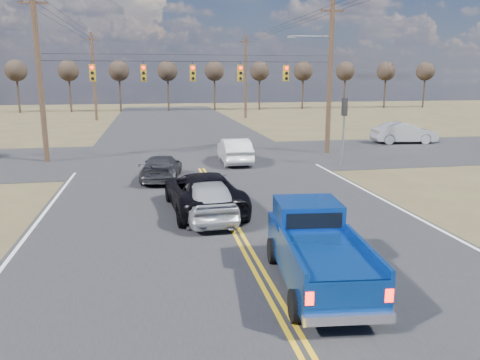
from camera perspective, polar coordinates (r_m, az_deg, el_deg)
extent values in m
plane|color=brown|center=(13.12, 1.86, -10.35)|extent=(160.00, 160.00, 0.00)
cube|color=#28282B|center=(22.54, -3.67, -0.58)|extent=(14.00, 120.00, 0.02)
cube|color=#28282B|center=(30.34, -5.55, 2.79)|extent=(120.00, 12.00, 0.02)
cylinder|color=#473323|center=(30.46, -23.22, 11.35)|extent=(0.32, 0.32, 10.00)
cube|color=#473323|center=(30.73, -23.93, 19.18)|extent=(1.60, 0.12, 0.12)
cylinder|color=#473323|center=(31.99, 10.89, 12.13)|extent=(0.32, 0.32, 10.00)
cube|color=#473323|center=(32.25, 11.22, 19.60)|extent=(1.60, 0.12, 0.12)
cylinder|color=black|center=(29.92, -5.80, 14.19)|extent=(18.00, 0.02, 0.02)
cylinder|color=black|center=(29.94, -5.82, 14.95)|extent=(18.00, 0.02, 0.02)
cube|color=#B28C14|center=(29.98, -17.54, 12.34)|extent=(0.34, 0.24, 1.00)
cylinder|color=#FF0C05|center=(29.84, -17.61, 12.98)|extent=(0.20, 0.06, 0.20)
cylinder|color=black|center=(29.84, -17.57, 12.34)|extent=(0.20, 0.06, 0.20)
cylinder|color=black|center=(29.84, -17.53, 11.71)|extent=(0.20, 0.06, 0.20)
cube|color=black|center=(29.82, -17.63, 13.19)|extent=(0.24, 0.14, 0.03)
cube|color=#B28C14|center=(29.80, -11.67, 12.66)|extent=(0.34, 0.24, 1.00)
cylinder|color=#FF0C05|center=(29.66, -11.70, 13.30)|extent=(0.20, 0.06, 0.20)
cylinder|color=black|center=(29.66, -11.67, 12.66)|extent=(0.20, 0.06, 0.20)
cylinder|color=black|center=(29.65, -11.64, 12.02)|extent=(0.20, 0.06, 0.20)
cube|color=black|center=(29.63, -11.71, 13.51)|extent=(0.24, 0.14, 0.03)
cube|color=#B28C14|center=(29.91, -5.77, 12.85)|extent=(0.34, 0.24, 1.00)
cylinder|color=#FF0C05|center=(29.78, -5.76, 13.48)|extent=(0.20, 0.06, 0.20)
cylinder|color=black|center=(29.77, -5.74, 12.85)|extent=(0.20, 0.06, 0.20)
cylinder|color=black|center=(29.77, -5.73, 12.21)|extent=(0.20, 0.06, 0.20)
cube|color=black|center=(29.75, -5.76, 13.70)|extent=(0.24, 0.14, 0.03)
cube|color=#B28C14|center=(30.33, 0.03, 12.90)|extent=(0.34, 0.24, 1.00)
cylinder|color=#FF0C05|center=(30.19, 0.08, 13.53)|extent=(0.20, 0.06, 0.20)
cylinder|color=black|center=(30.19, 0.08, 12.90)|extent=(0.20, 0.06, 0.20)
cylinder|color=black|center=(30.19, 0.08, 12.28)|extent=(0.20, 0.06, 0.20)
cube|color=black|center=(30.17, 0.09, 13.74)|extent=(0.24, 0.14, 0.03)
cube|color=#B28C14|center=(31.03, 5.62, 12.84)|extent=(0.34, 0.24, 1.00)
cylinder|color=#FF0C05|center=(30.90, 5.71, 13.45)|extent=(0.20, 0.06, 0.20)
cylinder|color=black|center=(30.89, 5.70, 12.84)|extent=(0.20, 0.06, 0.20)
cylinder|color=black|center=(30.89, 5.68, 12.22)|extent=(0.20, 0.06, 0.20)
cube|color=black|center=(30.87, 5.73, 13.65)|extent=(0.24, 0.14, 0.03)
cylinder|color=slate|center=(27.75, 12.46, 4.99)|extent=(0.12, 0.12, 3.20)
cube|color=black|center=(27.58, 12.63, 8.69)|extent=(0.24, 0.34, 1.00)
cylinder|color=slate|center=(31.61, 8.63, 16.93)|extent=(2.80, 0.10, 0.10)
cube|color=slate|center=(31.21, 6.27, 16.96)|extent=(0.55, 0.22, 0.14)
cylinder|color=#473323|center=(58.14, -17.37, 11.87)|extent=(0.32, 0.32, 10.00)
cube|color=#473323|center=(58.28, -17.65, 15.99)|extent=(1.60, 0.12, 0.12)
cylinder|color=#473323|center=(58.96, 0.70, 12.42)|extent=(0.32, 0.32, 10.00)
cube|color=#473323|center=(59.10, 0.71, 16.50)|extent=(1.60, 0.12, 0.12)
cylinder|color=black|center=(31.09, 10.68, 20.08)|extent=(0.02, 58.00, 0.02)
cylinder|color=black|center=(31.35, 11.94, 19.97)|extent=(0.02, 58.00, 0.02)
cylinder|color=black|center=(31.61, 13.19, 19.85)|extent=(0.02, 58.00, 0.02)
cylinder|color=#33261C|center=(74.14, -25.42, 9.52)|extent=(0.28, 0.28, 5.50)
sphere|color=#2D231C|center=(74.10, -25.65, 11.94)|extent=(3.00, 3.00, 3.00)
cylinder|color=#33261C|center=(72.72, -20.00, 9.93)|extent=(0.28, 0.28, 5.50)
sphere|color=#2D231C|center=(72.69, -20.19, 12.41)|extent=(3.00, 3.00, 3.00)
cylinder|color=#33261C|center=(71.96, -14.41, 10.27)|extent=(0.28, 0.28, 5.50)
sphere|color=#2D231C|center=(71.93, -14.55, 12.77)|extent=(3.00, 3.00, 3.00)
cylinder|color=#33261C|center=(71.88, -8.75, 10.51)|extent=(0.28, 0.28, 5.50)
sphere|color=#2D231C|center=(71.85, -8.83, 13.02)|extent=(3.00, 3.00, 3.00)
cylinder|color=#33261C|center=(72.48, -3.11, 10.65)|extent=(0.28, 0.28, 5.50)
sphere|color=#2D231C|center=(72.44, -3.14, 13.14)|extent=(3.00, 3.00, 3.00)
cylinder|color=#33261C|center=(73.74, 2.38, 10.69)|extent=(0.28, 0.28, 5.50)
sphere|color=#2D231C|center=(73.70, 2.40, 13.13)|extent=(3.00, 3.00, 3.00)
cylinder|color=#33261C|center=(75.63, 7.64, 10.63)|extent=(0.28, 0.28, 5.50)
sphere|color=#2D231C|center=(75.59, 7.71, 13.02)|extent=(3.00, 3.00, 3.00)
cylinder|color=#33261C|center=(78.10, 12.61, 10.50)|extent=(0.28, 0.28, 5.50)
sphere|color=#2D231C|center=(78.07, 12.72, 12.81)|extent=(3.00, 3.00, 3.00)
cylinder|color=#33261C|center=(81.10, 17.23, 10.31)|extent=(0.28, 0.28, 5.50)
sphere|color=#2D231C|center=(81.07, 17.38, 12.53)|extent=(3.00, 3.00, 3.00)
cylinder|color=#33261C|center=(84.58, 21.50, 10.08)|extent=(0.28, 0.28, 5.50)
sphere|color=#2D231C|center=(84.55, 21.67, 12.21)|extent=(3.00, 3.00, 3.00)
cylinder|color=black|center=(10.30, 6.95, -14.99)|extent=(0.36, 0.74, 0.72)
cylinder|color=black|center=(10.75, 16.14, -14.18)|extent=(0.36, 0.74, 0.72)
cylinder|color=black|center=(13.18, 4.13, -8.59)|extent=(0.36, 0.74, 0.72)
cylinder|color=black|center=(13.54, 11.32, -8.23)|extent=(0.36, 0.74, 0.72)
cube|color=navy|center=(11.72, 9.54, -9.15)|extent=(2.28, 4.99, 0.89)
cube|color=navy|center=(12.67, 8.23, -3.93)|extent=(1.80, 1.68, 0.64)
cube|color=black|center=(11.98, 9.02, -4.93)|extent=(1.43, 0.20, 0.40)
cube|color=navy|center=(10.49, 6.35, -8.54)|extent=(0.40, 2.94, 0.18)
cube|color=navy|center=(10.93, 15.21, -8.04)|extent=(0.40, 2.94, 0.18)
cube|color=navy|center=(9.54, 13.16, -13.38)|extent=(1.79, 0.26, 0.54)
cube|color=silver|center=(9.71, 13.13, -16.15)|extent=(1.84, 0.35, 0.20)
cube|color=#FF0C05|center=(9.33, 8.47, -14.10)|extent=(0.17, 0.07, 0.27)
cube|color=#FF0C05|center=(9.79, 17.72, -13.25)|extent=(0.17, 0.07, 0.27)
imported|color=#B3B5BB|center=(17.12, -4.14, -2.16)|extent=(2.01, 4.59, 1.54)
imported|color=black|center=(18.07, -4.50, -1.40)|extent=(2.95, 5.67, 1.53)
imported|color=silver|center=(28.06, -0.67, 3.61)|extent=(1.69, 4.59, 1.50)
imported|color=#2F2E33|center=(23.77, -9.55, 1.50)|extent=(2.40, 4.52, 1.25)
imported|color=#A9ABB1|center=(38.57, 19.36, 5.43)|extent=(2.16, 5.04, 1.61)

